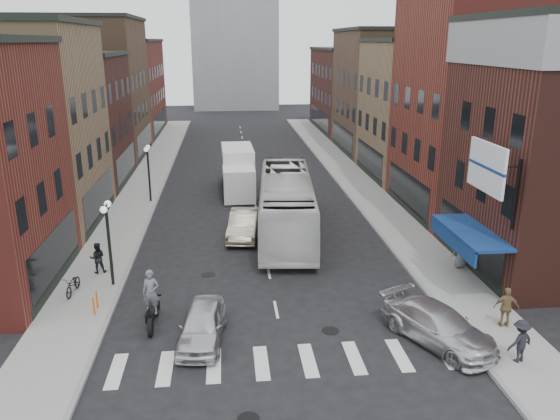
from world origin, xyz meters
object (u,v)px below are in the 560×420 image
(parked_bicycle, at_px, (73,284))
(ped_right_a, at_px, (520,341))
(ped_right_c, at_px, (461,252))
(box_truck, at_px, (238,171))
(bike_rack, at_px, (95,303))
(streetlamp_near, at_px, (108,229))
(streetlamp_far, at_px, (148,163))
(sedan_left_far, at_px, (244,224))
(curb_car, at_px, (438,326))
(transit_bus, at_px, (286,204))
(ped_right_b, at_px, (506,307))
(billboard_sign, at_px, (488,169))
(motorcycle_rider, at_px, (152,300))
(ped_left_solo, at_px, (97,258))
(sedan_left_near, at_px, (202,325))

(parked_bicycle, xyz_separation_m, ped_right_a, (17.18, -7.19, 0.36))
(ped_right_c, bearing_deg, ped_right_a, 84.64)
(box_truck, height_order, ped_right_a, box_truck)
(bike_rack, bearing_deg, streetlamp_near, 85.76)
(streetlamp_far, distance_m, bike_rack, 16.87)
(streetlamp_near, bearing_deg, sedan_left_far, 44.68)
(streetlamp_near, height_order, curb_car, streetlamp_near)
(transit_bus, bearing_deg, ped_right_b, -53.98)
(transit_bus, bearing_deg, box_truck, 110.51)
(streetlamp_near, bearing_deg, box_truck, 68.87)
(billboard_sign, relative_size, box_truck, 0.48)
(ped_right_c, bearing_deg, billboard_sign, 79.39)
(parked_bicycle, xyz_separation_m, ped_right_c, (18.58, 1.15, 0.37))
(transit_bus, distance_m, ped_right_a, 16.26)
(curb_car, bearing_deg, streetlamp_far, 96.33)
(motorcycle_rider, height_order, sedan_left_far, motorcycle_rider)
(billboard_sign, bearing_deg, transit_bus, 124.43)
(box_truck, xyz_separation_m, curb_car, (7.00, -22.56, -0.93))
(streetlamp_near, distance_m, box_truck, 17.54)
(transit_bus, height_order, ped_right_b, transit_bus)
(sedan_left_far, bearing_deg, ped_right_a, -49.72)
(billboard_sign, distance_m, transit_bus, 13.22)
(motorcycle_rider, relative_size, parked_bicycle, 1.46)
(motorcycle_rider, height_order, ped_right_a, motorcycle_rider)
(bike_rack, height_order, ped_left_solo, ped_left_solo)
(ped_right_b, bearing_deg, sedan_left_far, -36.52)
(motorcycle_rider, bearing_deg, ped_right_a, -9.93)
(billboard_sign, bearing_deg, bike_rack, 177.17)
(transit_bus, bearing_deg, bike_rack, -128.71)
(billboard_sign, relative_size, sedan_left_near, 0.91)
(billboard_sign, xyz_separation_m, box_truck, (-9.68, 19.82, -4.50))
(streetlamp_near, distance_m, ped_left_solo, 2.65)
(billboard_sign, distance_m, box_truck, 22.51)
(ped_right_a, bearing_deg, sedan_left_near, -32.72)
(ped_right_a, bearing_deg, transit_bus, -84.74)
(bike_rack, height_order, curb_car, curb_car)
(sedan_left_near, height_order, curb_car, curb_car)
(sedan_left_far, bearing_deg, ped_right_b, -42.57)
(billboard_sign, relative_size, curb_car, 0.76)
(motorcycle_rider, distance_m, sedan_left_far, 10.98)
(streetlamp_far, bearing_deg, ped_left_solo, -94.41)
(box_truck, height_order, motorcycle_rider, box_truck)
(streetlamp_near, bearing_deg, curb_car, -25.12)
(bike_rack, height_order, ped_right_a, ped_right_a)
(bike_rack, relative_size, sedan_left_near, 0.20)
(billboard_sign, relative_size, motorcycle_rider, 1.51)
(parked_bicycle, height_order, ped_right_b, ped_right_b)
(motorcycle_rider, relative_size, ped_left_solo, 1.58)
(ped_right_b, bearing_deg, streetlamp_far, -36.69)
(billboard_sign, height_order, streetlamp_far, billboard_sign)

